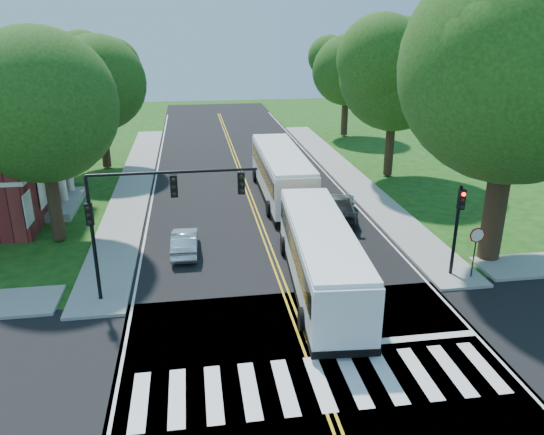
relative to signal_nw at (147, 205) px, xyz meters
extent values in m
plane|color=#104210|center=(5.86, -6.43, -4.38)|extent=(140.00, 140.00, 0.00)
cube|color=black|center=(5.86, 11.57, -4.37)|extent=(14.00, 96.00, 0.01)
cube|color=black|center=(5.86, -6.43, -4.37)|extent=(60.00, 12.00, 0.01)
cube|color=gold|center=(5.86, 15.57, -4.36)|extent=(0.36, 70.00, 0.01)
cube|color=silver|center=(-0.94, 15.57, -4.36)|extent=(0.12, 70.00, 0.01)
cube|color=silver|center=(12.66, 15.57, -4.36)|extent=(0.12, 70.00, 0.01)
cube|color=silver|center=(5.86, -6.93, -4.36)|extent=(12.60, 3.00, 0.01)
cube|color=silver|center=(9.36, -4.83, -4.36)|extent=(6.60, 0.40, 0.01)
cube|color=gray|center=(-2.44, 18.57, -4.30)|extent=(2.60, 40.00, 0.15)
cube|color=gray|center=(14.16, 18.57, -4.30)|extent=(2.60, 40.00, 0.15)
cylinder|color=black|center=(16.86, 1.57, -1.23)|extent=(1.10, 1.10, 6.00)
sphere|color=#30691F|center=(16.86, 1.57, 5.28)|extent=(10.80, 10.80, 10.80)
cylinder|color=black|center=(-5.64, 7.57, -1.83)|extent=(0.70, 0.70, 4.80)
sphere|color=#30691F|center=(-5.64, 7.57, 3.17)|extent=(8.00, 8.00, 8.00)
cylinder|color=black|center=(-5.14, 23.57, -2.03)|extent=(0.70, 0.70, 4.40)
sphere|color=#30691F|center=(-5.14, 23.57, 2.64)|extent=(7.60, 7.60, 7.60)
cylinder|color=black|center=(17.36, 17.57, -1.73)|extent=(0.70, 0.70, 5.00)
sphere|color=#30691F|center=(17.36, 17.57, 3.50)|extent=(8.40, 8.40, 8.40)
cylinder|color=black|center=(18.36, 33.57, -2.03)|extent=(0.70, 0.70, 4.40)
sphere|color=#30691F|center=(18.36, 33.57, 2.51)|extent=(7.20, 7.20, 7.20)
cube|color=silver|center=(-6.54, 13.57, 0.02)|extent=(1.40, 6.00, 0.45)
cube|color=gray|center=(-6.54, 13.57, -4.13)|extent=(1.80, 6.00, 0.50)
cylinder|color=silver|center=(-6.54, 11.37, -2.28)|extent=(0.50, 0.50, 4.20)
cylinder|color=silver|center=(-6.54, 13.57, -2.28)|extent=(0.50, 0.50, 4.20)
cylinder|color=silver|center=(-6.54, 15.77, -2.28)|extent=(0.50, 0.50, 4.20)
cylinder|color=black|center=(-2.34, 0.07, -1.93)|extent=(0.16, 0.16, 4.60)
cube|color=black|center=(-2.34, -0.08, -0.23)|extent=(0.30, 0.22, 0.95)
sphere|color=black|center=(-2.34, -0.22, 0.07)|extent=(0.18, 0.18, 0.18)
cylinder|color=black|center=(1.16, 0.07, 1.37)|extent=(7.00, 0.12, 0.12)
cube|color=black|center=(1.16, -0.08, 0.82)|extent=(0.30, 0.22, 0.95)
cube|color=black|center=(3.96, -0.08, 0.82)|extent=(0.30, 0.22, 0.95)
cylinder|color=black|center=(14.06, 0.07, -2.03)|extent=(0.16, 0.16, 4.40)
cube|color=black|center=(14.06, -0.08, -0.43)|extent=(0.30, 0.22, 0.95)
sphere|color=#FF0A05|center=(14.06, -0.22, -0.13)|extent=(0.18, 0.18, 0.18)
cylinder|color=black|center=(14.86, -0.43, -3.13)|extent=(0.06, 0.06, 2.20)
cylinder|color=#A50A07|center=(14.86, -0.46, -2.08)|extent=(0.76, 0.04, 0.76)
cube|color=white|center=(7.51, -0.08, -2.84)|extent=(3.35, 11.78, 2.71)
cube|color=black|center=(7.51, -0.08, -2.35)|extent=(3.36, 10.97, 0.94)
cube|color=black|center=(7.94, 5.77, -2.50)|extent=(2.41, 0.28, 1.58)
cube|color=orange|center=(7.94, 5.77, -1.61)|extent=(1.68, 0.22, 0.32)
cube|color=black|center=(7.51, -0.08, -4.04)|extent=(3.41, 11.88, 0.30)
cube|color=white|center=(7.51, -0.08, -1.43)|extent=(3.28, 11.43, 0.22)
cylinder|color=black|center=(9.07, 3.66, -3.89)|extent=(0.38, 0.97, 0.95)
cylinder|color=black|center=(6.52, 3.85, -3.89)|extent=(0.38, 0.97, 0.95)
cylinder|color=black|center=(8.53, -3.71, -3.89)|extent=(0.38, 0.97, 0.95)
cylinder|color=black|center=(5.98, -3.52, -3.89)|extent=(0.38, 0.97, 0.95)
cube|color=white|center=(8.04, 13.56, -2.73)|extent=(2.86, 12.52, 2.91)
cube|color=black|center=(8.04, 13.56, -2.20)|extent=(2.92, 11.65, 1.01)
cube|color=black|center=(8.12, 19.85, -2.36)|extent=(2.59, 0.13, 1.69)
cube|color=orange|center=(8.12, 19.85, -1.40)|extent=(1.80, 0.12, 0.34)
cube|color=black|center=(8.04, 13.56, -4.02)|extent=(2.91, 12.62, 0.32)
cube|color=white|center=(8.04, 13.56, -1.21)|extent=(2.80, 12.14, 0.23)
cylinder|color=black|center=(9.47, 17.67, -3.86)|extent=(0.35, 1.02, 1.02)
cylinder|color=black|center=(6.72, 17.71, -3.86)|extent=(0.35, 1.02, 1.02)
cylinder|color=black|center=(9.36, 9.74, -3.86)|extent=(0.35, 1.02, 1.02)
cylinder|color=black|center=(6.61, 9.77, -3.86)|extent=(0.35, 1.02, 1.02)
imported|color=silver|center=(1.34, 4.78, -3.74)|extent=(1.42, 3.83, 1.25)
imported|color=#BABDC2|center=(10.85, 9.24, -3.68)|extent=(3.51, 5.36, 1.37)
imported|color=black|center=(10.82, 8.32, -3.69)|extent=(2.72, 4.91, 1.35)
camera|label=1|loc=(1.96, -21.49, 7.19)|focal=35.00mm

